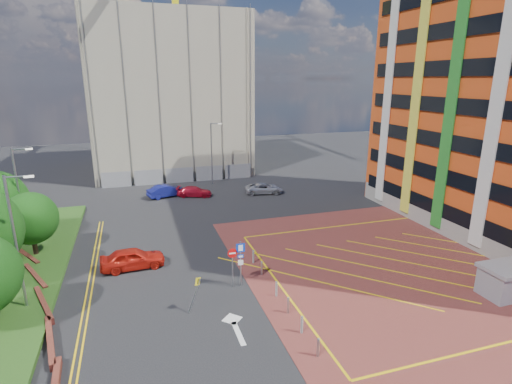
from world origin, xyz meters
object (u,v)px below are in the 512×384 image
tree_c (30,218)px  car_red_left (133,258)px  car_red_back (194,192)px  car_silver_back (264,188)px  lamp_left_near (16,237)px  sign_cluster (238,259)px  cycle_shelter (512,282)px  warning_sign (196,290)px  lamp_left_far (20,194)px  lamp_back (212,151)px  car_blue_back (166,191)px

tree_c → car_red_left: 8.63m
car_red_back → car_silver_back: 8.30m
lamp_left_near → car_silver_back: lamp_left_near is taller
lamp_left_near → car_red_left: bearing=32.2°
sign_cluster → cycle_shelter: 17.61m
car_red_left → lamp_left_near: bearing=119.1°
warning_sign → car_red_left: 7.93m
lamp_left_far → lamp_back: (18.50, 16.00, -0.30)m
car_red_left → car_silver_back: 22.10m
cycle_shelter → lamp_back: bearing=110.8°
warning_sign → car_silver_back: 25.85m
lamp_back → car_red_back: bearing=-122.7°
lamp_back → sign_cluster: 27.38m
cycle_shelter → car_blue_back: size_ratio=0.88×
lamp_left_near → lamp_back: (16.50, 26.00, -0.30)m
warning_sign → car_blue_back: 25.03m
warning_sign → car_silver_back: size_ratio=0.49×
sign_cluster → car_blue_back: 22.95m
sign_cluster → car_silver_back: sign_cluster is taller
cycle_shelter → lamp_left_far: bearing=151.0°
lamp_left_near → warning_sign: size_ratio=3.58×
tree_c → warning_sign: bearing=-46.5°
lamp_back → car_red_back: lamp_back is taller
sign_cluster → car_blue_back: sign_cluster is taller
warning_sign → car_red_back: 24.50m
car_blue_back → lamp_left_far: bearing=116.8°
lamp_left_far → sign_cluster: size_ratio=2.50×
tree_c → car_silver_back: size_ratio=1.08×
lamp_back → car_red_left: (-10.42, -22.17, -3.59)m
car_red_left → warning_sign: bearing=-156.8°
lamp_left_far → warning_sign: 17.90m
tree_c → car_silver_back: tree_c is taller
lamp_left_far → warning_sign: bearing=-48.8°
cycle_shelter → car_red_left: 25.59m
tree_c → sign_cluster: 16.53m
lamp_left_far → lamp_left_near: bearing=-78.7°
lamp_left_far → car_silver_back: bearing=22.5°
car_red_back → car_blue_back: bearing=95.0°
tree_c → car_red_back: size_ratio=1.21×
car_blue_back → car_silver_back: 11.54m
warning_sign → car_silver_back: warning_sign is taller
sign_cluster → warning_sign: bearing=-144.4°
lamp_left_far → car_red_back: (15.26, 10.96, -4.07)m
warning_sign → cycle_shelter: size_ratio=0.58×
car_silver_back → car_red_left: bearing=146.6°
lamp_left_far → sign_cluster: bearing=-36.8°
lamp_left_far → car_blue_back: 17.33m
lamp_left_near → car_red_left: (6.08, 3.83, -3.89)m
sign_cluster → car_red_back: bearing=88.6°
lamp_left_near → lamp_back: bearing=57.6°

